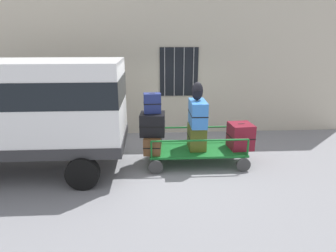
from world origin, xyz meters
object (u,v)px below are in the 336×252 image
object	(u,v)px
luggage_cart	(196,151)
suitcase_left_bottom	(153,142)
suitcase_left_top	(152,103)
suitcase_midleft_middle	(198,113)
suitcase_center_bottom	(240,136)
van	(21,106)
suitcase_midleft_bottom	(197,137)
backpack	(197,91)
suitcase_left_middle	(153,124)

from	to	relation	value
luggage_cart	suitcase_left_bottom	world-z (taller)	suitcase_left_bottom
luggage_cart	suitcase_left_top	size ratio (longest dim) A/B	5.07
luggage_cart	suitcase_midleft_middle	bearing A→B (deg)	-90.00
suitcase_midleft_middle	suitcase_left_top	bearing A→B (deg)	178.74
luggage_cart	suitcase_center_bottom	world-z (taller)	suitcase_center_bottom
suitcase_left_top	suitcase_left_bottom	bearing A→B (deg)	-90.00
van	suitcase_midleft_middle	distance (m)	4.01
suitcase_midleft_bottom	suitcase_midleft_middle	distance (m)	0.62
van	suitcase_left_top	size ratio (longest dim) A/B	9.48
luggage_cart	van	bearing A→B (deg)	-176.03
suitcase_left_bottom	suitcase_left_top	world-z (taller)	suitcase_left_top
luggage_cart	suitcase_midleft_bottom	world-z (taller)	suitcase_midleft_bottom
backpack	suitcase_center_bottom	bearing A→B (deg)	-1.03
suitcase_left_top	suitcase_midleft_bottom	bearing A→B (deg)	1.70
van	luggage_cart	bearing A→B (deg)	3.97
suitcase_left_top	backpack	size ratio (longest dim) A/B	1.08
luggage_cart	suitcase_left_top	bearing A→B (deg)	-179.63
suitcase_center_bottom	suitcase_left_top	bearing A→B (deg)	179.59
suitcase_left_top	suitcase_center_bottom	distance (m)	2.34
suitcase_left_bottom	suitcase_left_top	bearing A→B (deg)	90.00
van	suitcase_left_top	bearing A→B (deg)	5.31
van	luggage_cart	distance (m)	4.19
suitcase_midleft_middle	suitcase_left_bottom	bearing A→B (deg)	-179.92
suitcase_left_bottom	suitcase_left_middle	distance (m)	0.47
suitcase_midleft_middle	suitcase_center_bottom	xyz separation A→B (m)	(1.09, 0.01, -0.60)
suitcase_midleft_middle	suitcase_center_bottom	world-z (taller)	suitcase_midleft_middle
suitcase_left_top	suitcase_center_bottom	world-z (taller)	suitcase_left_top
suitcase_center_bottom	backpack	bearing A→B (deg)	178.97
van	suitcase_midleft_bottom	world-z (taller)	van
van	suitcase_midleft_middle	bearing A→B (deg)	3.52
suitcase_left_top	suitcase_center_bottom	size ratio (longest dim) A/B	0.75
suitcase_left_top	suitcase_center_bottom	xyz separation A→B (m)	(2.18, -0.02, -0.86)
luggage_cart	suitcase_midleft_bottom	xyz separation A→B (m)	(-0.00, 0.03, 0.36)
van	suitcase_left_bottom	xyz separation A→B (m)	(2.90, 0.24, -1.01)
suitcase_left_middle	suitcase_midleft_bottom	xyz separation A→B (m)	(1.09, 0.06, -0.37)
suitcase_left_middle	suitcase_midleft_bottom	world-z (taller)	suitcase_left_middle
suitcase_left_top	backpack	bearing A→B (deg)	0.25
suitcase_left_bottom	backpack	size ratio (longest dim) A/B	2.00
suitcase_left_middle	backpack	size ratio (longest dim) A/B	1.44
van	suitcase_midleft_middle	xyz separation A→B (m)	(3.99, 0.25, -0.29)
suitcase_midleft_bottom	suitcase_midleft_middle	size ratio (longest dim) A/B	0.77
luggage_cart	suitcase_left_bottom	bearing A→B (deg)	-178.29
suitcase_left_top	suitcase_midleft_bottom	distance (m)	1.39
suitcase_center_bottom	backpack	size ratio (longest dim) A/B	1.45
suitcase_midleft_middle	suitcase_center_bottom	size ratio (longest dim) A/B	1.26
suitcase_left_middle	suitcase_midleft_bottom	size ratio (longest dim) A/B	1.03
suitcase_left_top	suitcase_midleft_bottom	world-z (taller)	suitcase_left_top
van	suitcase_left_top	xyz separation A→B (m)	(2.90, 0.27, -0.04)
luggage_cart	backpack	bearing A→B (deg)	-173.17
suitcase_midleft_bottom	suitcase_center_bottom	xyz separation A→B (m)	(1.09, -0.05, 0.01)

